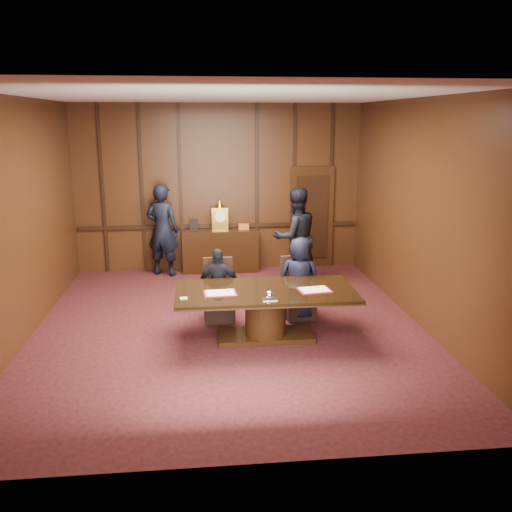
# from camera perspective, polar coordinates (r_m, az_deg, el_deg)

# --- Properties ---
(room) EXTENTS (7.00, 7.04, 3.50)m
(room) POSITION_cam_1_polar(r_m,az_deg,el_deg) (8.25, -2.56, 4.08)
(room) COLOR black
(room) RESTS_ON ground
(sideboard) EXTENTS (1.60, 0.45, 1.54)m
(sideboard) POSITION_cam_1_polar(r_m,az_deg,el_deg) (11.55, -3.77, 0.74)
(sideboard) COLOR black
(sideboard) RESTS_ON ground
(conference_table) EXTENTS (2.62, 1.32, 0.76)m
(conference_table) POSITION_cam_1_polar(r_m,az_deg,el_deg) (7.98, 1.01, -5.28)
(conference_table) COLOR black
(conference_table) RESTS_ON ground
(folder_left) EXTENTS (0.48, 0.36, 0.02)m
(folder_left) POSITION_cam_1_polar(r_m,az_deg,el_deg) (7.74, -3.80, -3.91)
(folder_left) COLOR #A20E1B
(folder_left) RESTS_ON conference_table
(folder_right) EXTENTS (0.50, 0.39, 0.02)m
(folder_right) POSITION_cam_1_polar(r_m,az_deg,el_deg) (7.91, 6.16, -3.57)
(folder_right) COLOR #A20E1B
(folder_right) RESTS_ON conference_table
(inkstand) EXTENTS (0.20, 0.14, 0.12)m
(inkstand) POSITION_cam_1_polar(r_m,az_deg,el_deg) (7.46, 1.44, -4.22)
(inkstand) COLOR white
(inkstand) RESTS_ON conference_table
(notepad) EXTENTS (0.11, 0.08, 0.01)m
(notepad) POSITION_cam_1_polar(r_m,az_deg,el_deg) (7.58, -7.62, -4.42)
(notepad) COLOR #F2DC76
(notepad) RESTS_ON conference_table
(chair_left) EXTENTS (0.50, 0.50, 0.99)m
(chair_left) POSITION_cam_1_polar(r_m,az_deg,el_deg) (8.83, -3.91, -4.85)
(chair_left) COLOR black
(chair_left) RESTS_ON ground
(chair_right) EXTENTS (0.56, 0.56, 0.99)m
(chair_right) POSITION_cam_1_polar(r_m,az_deg,el_deg) (8.97, 4.43, -4.56)
(chair_right) COLOR black
(chair_right) RESTS_ON ground
(signatory_left) EXTENTS (0.72, 0.34, 1.20)m
(signatory_left) POSITION_cam_1_polar(r_m,az_deg,el_deg) (8.66, -3.91, -3.10)
(signatory_left) COLOR black
(signatory_left) RESTS_ON ground
(signatory_right) EXTENTS (0.76, 0.60, 1.35)m
(signatory_right) POSITION_cam_1_polar(r_m,az_deg,el_deg) (8.78, 4.59, -2.36)
(signatory_right) COLOR black
(signatory_right) RESTS_ON ground
(witness_left) EXTENTS (0.82, 0.69, 1.91)m
(witness_left) POSITION_cam_1_polar(r_m,az_deg,el_deg) (11.31, -9.79, 2.72)
(witness_left) COLOR black
(witness_left) RESTS_ON ground
(witness_right) EXTENTS (1.09, 0.94, 1.91)m
(witness_right) POSITION_cam_1_polar(r_m,az_deg,el_deg) (10.49, 4.16, 1.98)
(witness_right) COLOR black
(witness_right) RESTS_ON ground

